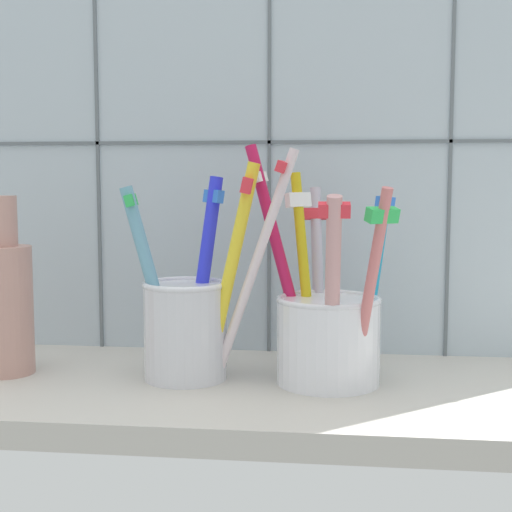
% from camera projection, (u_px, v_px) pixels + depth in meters
% --- Properties ---
extents(counter_slab, '(0.64, 0.22, 0.02)m').
position_uv_depth(counter_slab, '(255.00, 396.00, 0.58)').
color(counter_slab, '#BCB7AD').
rests_on(counter_slab, ground).
extents(tile_wall_back, '(0.64, 0.02, 0.45)m').
position_uv_depth(tile_wall_back, '(270.00, 128.00, 0.68)').
color(tile_wall_back, '#B2C1CC').
rests_on(tile_wall_back, ground).
extents(toothbrush_cup_left, '(0.14, 0.07, 0.18)m').
position_uv_depth(toothbrush_cup_left, '(189.00, 319.00, 0.59)').
color(toothbrush_cup_left, silver).
rests_on(toothbrush_cup_left, counter_slab).
extents(toothbrush_cup_right, '(0.12, 0.12, 0.19)m').
position_uv_depth(toothbrush_cup_right, '(328.00, 328.00, 0.58)').
color(toothbrush_cup_right, white).
rests_on(toothbrush_cup_right, counter_slab).
extents(ceramic_vase, '(0.05, 0.05, 0.15)m').
position_uv_depth(ceramic_vase, '(4.00, 301.00, 0.61)').
color(ceramic_vase, tan).
rests_on(ceramic_vase, counter_slab).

